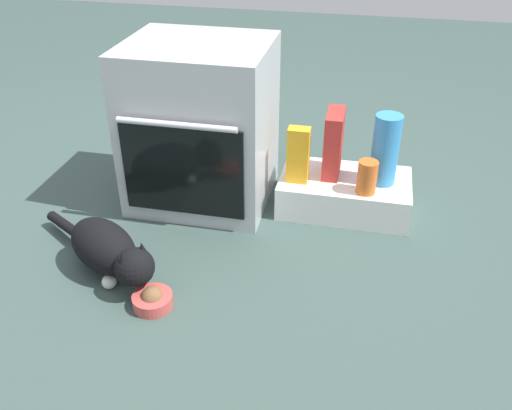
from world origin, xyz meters
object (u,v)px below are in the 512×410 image
(juice_carton, at_px, (298,155))
(food_bowl, at_px, (152,299))
(pantry_cabinet, at_px, (344,193))
(sauce_jar, at_px, (367,177))
(oven, at_px, (201,125))
(cereal_box, at_px, (333,144))
(water_bottle, at_px, (385,150))
(cat, at_px, (108,250))

(juice_carton, bearing_deg, food_bowl, -118.45)
(pantry_cabinet, height_order, sauce_jar, sauce_jar)
(food_bowl, height_order, sauce_jar, sauce_jar)
(oven, distance_m, cereal_box, 0.57)
(pantry_cabinet, bearing_deg, water_bottle, 0.16)
(food_bowl, bearing_deg, cat, 147.45)
(pantry_cabinet, bearing_deg, juice_carton, -162.09)
(juice_carton, bearing_deg, sauce_jar, -7.29)
(cat, bearing_deg, food_bowl, 0.00)
(food_bowl, relative_size, juice_carton, 0.58)
(oven, bearing_deg, water_bottle, 2.32)
(oven, relative_size, sauce_jar, 4.97)
(food_bowl, bearing_deg, sauce_jar, 45.09)
(oven, relative_size, food_bowl, 5.00)
(water_bottle, xyz_separation_m, cereal_box, (-0.21, 0.03, -0.01))
(sauce_jar, distance_m, cereal_box, 0.22)
(oven, relative_size, juice_carton, 2.90)
(oven, relative_size, cereal_box, 2.49)
(food_bowl, distance_m, cereal_box, 1.00)
(juice_carton, bearing_deg, cereal_box, 36.54)
(food_bowl, height_order, cat, cat)
(pantry_cabinet, distance_m, food_bowl, 0.98)
(food_bowl, bearing_deg, cereal_box, 57.35)
(pantry_cabinet, height_order, water_bottle, water_bottle)
(sauce_jar, bearing_deg, oven, 174.37)
(cat, distance_m, cereal_box, 1.01)
(oven, distance_m, cat, 0.68)
(pantry_cabinet, relative_size, food_bowl, 3.98)
(oven, height_order, pantry_cabinet, oven)
(water_bottle, bearing_deg, cereal_box, 170.82)
(pantry_cabinet, distance_m, juice_carton, 0.29)
(sauce_jar, bearing_deg, cereal_box, 138.39)
(juice_carton, bearing_deg, oven, 175.49)
(water_bottle, distance_m, sauce_jar, 0.14)
(food_bowl, distance_m, sauce_jar, 0.97)
(cereal_box, bearing_deg, cat, -137.19)
(water_bottle, xyz_separation_m, juice_carton, (-0.35, -0.07, -0.03))
(oven, relative_size, water_bottle, 2.32)
(pantry_cabinet, xyz_separation_m, cat, (-0.80, -0.64, 0.03))
(food_bowl, bearing_deg, pantry_cabinet, 52.99)
(juice_carton, bearing_deg, pantry_cabinet, 17.91)
(food_bowl, xyz_separation_m, juice_carton, (0.39, 0.71, 0.24))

